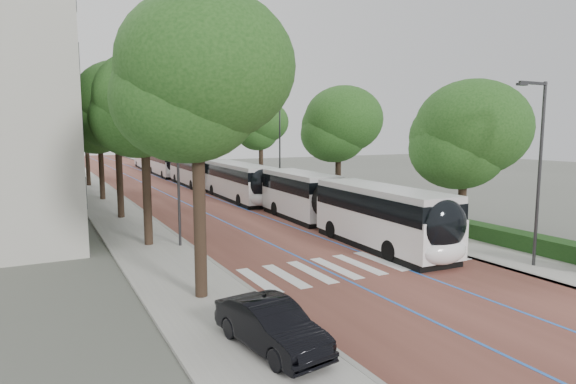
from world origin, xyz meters
The scene contains 21 objects.
ground centered at (0.00, 0.00, 0.00)m, with size 160.00×160.00×0.00m, color #51544C.
road centered at (0.00, 40.00, 0.01)m, with size 11.00×140.00×0.02m, color #572E27.
sidewalk_left centered at (-7.50, 40.00, 0.06)m, with size 4.00×140.00×0.12m, color #9A9791.
sidewalk_right centered at (7.50, 40.00, 0.06)m, with size 4.00×140.00×0.12m, color #9A9791.
kerb_left centered at (-5.60, 40.00, 0.06)m, with size 0.20×140.00×0.14m, color gray.
kerb_right centered at (5.60, 40.00, 0.06)m, with size 0.20×140.00×0.14m, color gray.
zebra_crossing centered at (0.20, 1.00, 0.03)m, with size 10.55×3.60×0.01m.
lane_line_left centered at (-1.60, 40.00, 0.02)m, with size 0.12×126.00×0.01m, color blue.
lane_line_right centered at (1.60, 40.00, 0.02)m, with size 0.12×126.00×0.01m, color blue.
hedge centered at (9.10, 0.00, 0.52)m, with size 1.20×14.00×0.80m, color #173A14.
streetlight_near centered at (6.62, -3.00, 4.82)m, with size 1.82×0.20×8.00m.
streetlight_far centered at (6.62, 22.00, 4.82)m, with size 1.82×0.20×8.00m.
lamp_post_left centered at (-6.10, 8.00, 4.12)m, with size 0.14×0.14×8.00m, color #303033.
trees_left centered at (-7.50, 24.66, 6.99)m, with size 6.13×61.01×10.20m.
trees_right centered at (7.70, 20.91, 5.95)m, with size 6.00×47.93×8.79m.
lead_bus centered at (3.29, 6.88, 1.63)m, with size 3.41×18.50×3.20m.
bus_queued_0 centered at (3.09, 22.48, 1.62)m, with size 2.98×12.48×3.20m.
bus_queued_1 centered at (2.87, 35.03, 1.62)m, with size 2.91×12.47×3.20m.
bus_queued_2 centered at (2.94, 48.05, 1.62)m, with size 2.91×12.47×3.20m.
bus_queued_3 centered at (3.34, 62.07, 1.62)m, with size 3.29×12.53×3.20m.
parked_car centered at (-7.10, -4.97, 0.78)m, with size 1.40×4.02×1.32m, color black.
Camera 1 is at (-12.54, -16.29, 6.06)m, focal length 30.00 mm.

